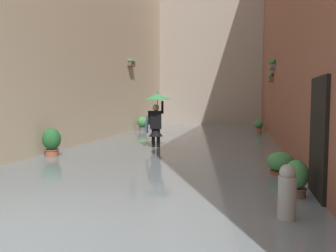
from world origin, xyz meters
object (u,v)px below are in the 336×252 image
Objects in this scene: person_wading at (157,110)px; potted_plant_near_left at (296,182)px; potted_plant_mid_left at (259,126)px; potted_plant_far_right at (52,143)px; potted_plant_near_right at (142,124)px; mooring_bollard at (287,199)px; potted_plant_far_left at (280,166)px.

person_wading is 6.58m from potted_plant_near_left.
potted_plant_mid_left is (0.05, -12.20, 0.02)m from potted_plant_near_left.
potted_plant_near_left is at bearing 156.38° from potted_plant_far_right.
person_wading is 3.65m from potted_plant_far_right.
potted_plant_near_right is 8.56m from potted_plant_far_right.
potted_plant_near_right is 1.01× the size of mooring_bollard.
person_wading reaches higher than potted_plant_near_right.
potted_plant_near_right is at bearing -90.64° from potted_plant_far_right.
potted_plant_mid_left is (-0.02, -10.55, 0.08)m from potted_plant_far_left.
potted_plant_near_right is 12.90m from potted_plant_near_left.
potted_plant_near_right is at bearing -57.62° from potted_plant_far_left.
potted_plant_mid_left is at bearing -171.73° from potted_plant_near_right.
mooring_bollard is at bearing 115.40° from potted_plant_near_right.
potted_plant_near_left is 1.66m from potted_plant_far_left.
potted_plant_near_right is 13.78m from mooring_bollard.
potted_plant_far_right is 6.32m from potted_plant_far_left.
potted_plant_far_left is (-6.12, 9.66, -0.17)m from potted_plant_near_right.
potted_plant_near_left is (-6.20, 11.31, -0.11)m from potted_plant_near_right.
potted_plant_near_right is 1.37× the size of potted_plant_far_left.
potted_plant_near_right is 1.18× the size of potted_plant_mid_left.
potted_plant_far_right is 11.33m from potted_plant_mid_left.
person_wading reaches higher than potted_plant_mid_left.
potted_plant_far_left is at bearing -87.37° from potted_plant_near_left.
potted_plant_near_left is 6.87m from potted_plant_far_right.
potted_plant_far_left is at bearing 135.91° from person_wading.
person_wading reaches higher than mooring_bollard.
mooring_bollard reaches higher than potted_plant_mid_left.
potted_plant_mid_left is (-3.75, -6.94, -1.01)m from person_wading.
person_wading is at bearing 61.58° from potted_plant_mid_left.
potted_plant_mid_left is at bearing -89.75° from potted_plant_near_left.
mooring_bollard is at bearing 147.09° from potted_plant_far_right.
potted_plant_near_left is 0.81× the size of potted_plant_far_right.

